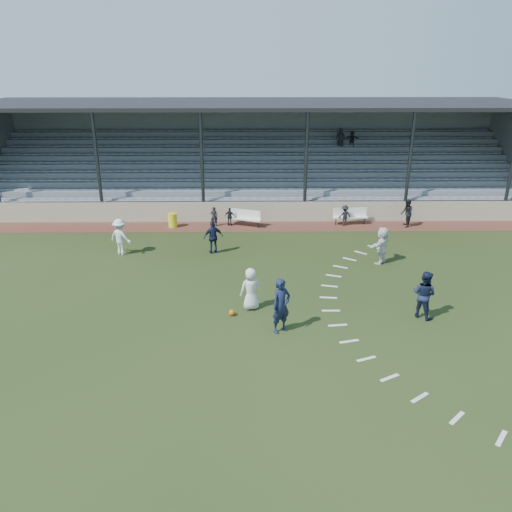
{
  "coord_description": "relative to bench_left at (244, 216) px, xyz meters",
  "views": [
    {
      "loc": [
        -0.24,
        -17.04,
        8.91
      ],
      "look_at": [
        0.0,
        2.5,
        1.3
      ],
      "focal_mm": 35.0,
      "sensor_mm": 36.0,
      "label": 1
    }
  ],
  "objects": [
    {
      "name": "official",
      "position": [
        9.33,
        -0.29,
        0.24
      ],
      "size": [
        0.68,
        0.84,
        1.61
      ],
      "primitive_type": "imported",
      "rotation": [
        0.0,
        0.0,
        4.62
      ],
      "color": "black",
      "rests_on": "cinder_track"
    },
    {
      "name": "ground",
      "position": [
        0.58,
        -10.69,
        -0.58
      ],
      "size": [
        90.0,
        90.0,
        0.0
      ],
      "primitive_type": "plane",
      "color": "#243214",
      "rests_on": "ground"
    },
    {
      "name": "sub_left_near",
      "position": [
        -1.75,
        -0.05,
        0.01
      ],
      "size": [
        0.43,
        0.28,
        1.15
      ],
      "primitive_type": "imported",
      "rotation": [
        0.0,
        0.0,
        3.16
      ],
      "color": "black",
      "rests_on": "cinder_track"
    },
    {
      "name": "player_navy_lead",
      "position": [
        1.4,
        -12.21,
        0.42
      ],
      "size": [
        0.88,
        0.8,
        2.01
      ],
      "primitive_type": "imported",
      "rotation": [
        0.0,
        0.0,
        0.58
      ],
      "color": "#151C3B",
      "rests_on": "ground"
    },
    {
      "name": "sub_right",
      "position": [
        5.82,
        -0.03,
        0.04
      ],
      "size": [
        0.86,
        0.62,
        1.21
      ],
      "primitive_type": "imported",
      "rotation": [
        0.0,
        0.0,
        3.38
      ],
      "color": "black",
      "rests_on": "cinder_track"
    },
    {
      "name": "player_white_wing",
      "position": [
        -6.04,
        -4.5,
        0.32
      ],
      "size": [
        1.35,
        1.12,
        1.82
      ],
      "primitive_type": "imported",
      "rotation": [
        0.0,
        0.0,
        2.69
      ],
      "color": "white",
      "rests_on": "ground"
    },
    {
      "name": "sub_left_far",
      "position": [
        -0.84,
        0.03,
        -0.03
      ],
      "size": [
        0.68,
        0.44,
        1.07
      ],
      "primitive_type": "imported",
      "rotation": [
        0.0,
        0.0,
        2.84
      ],
      "color": "black",
      "rests_on": "cinder_track"
    },
    {
      "name": "player_navy_wing",
      "position": [
        -1.49,
        -4.39,
        0.25
      ],
      "size": [
        1.06,
        0.74,
        1.68
      ],
      "primitive_type": "imported",
      "rotation": [
        0.0,
        0.0,
        3.51
      ],
      "color": "#151C3B",
      "rests_on": "ground"
    },
    {
      "name": "grandstand",
      "position": [
        0.58,
        5.57,
        1.62
      ],
      "size": [
        34.6,
        9.0,
        6.61
      ],
      "color": "gray",
      "rests_on": "ground"
    },
    {
      "name": "bench_right",
      "position": [
        6.2,
        0.26,
        0.0
      ],
      "size": [
        2.02,
        0.6,
        0.95
      ],
      "rotation": [
        0.0,
        0.0,
        0.07
      ],
      "color": "white",
      "rests_on": "cinder_track"
    },
    {
      "name": "trash_bin",
      "position": [
        -4.12,
        -0.2,
        -0.16
      ],
      "size": [
        0.51,
        0.51,
        0.81
      ],
      "primitive_type": "cylinder",
      "color": "yellow",
      "rests_on": "cinder_track"
    },
    {
      "name": "bench_left",
      "position": [
        0.0,
        0.0,
        0.0
      ],
      "size": [
        2.01,
        1.13,
        0.95
      ],
      "rotation": [
        0.0,
        0.0,
        -0.36
      ],
      "color": "white",
      "rests_on": "cinder_track"
    },
    {
      "name": "retaining_wall",
      "position": [
        0.58,
        0.86,
        0.02
      ],
      "size": [
        34.0,
        0.18,
        1.2
      ],
      "primitive_type": "cube",
      "color": "#B7A98D",
      "rests_on": "ground"
    },
    {
      "name": "player_white_lead",
      "position": [
        0.35,
        -10.45,
        0.25
      ],
      "size": [
        0.93,
        0.73,
        1.66
      ],
      "primitive_type": "imported",
      "rotation": [
        0.0,
        0.0,
        3.41
      ],
      "color": "white",
      "rests_on": "ground"
    },
    {
      "name": "penalty_arc",
      "position": [
        4.7,
        -10.69,
        -0.58
      ],
      "size": [
        3.89,
        14.63,
        0.01
      ],
      "color": "silver",
      "rests_on": "ground"
    },
    {
      "name": "player_white_back",
      "position": [
        6.52,
        -5.81,
        0.3
      ],
      "size": [
        1.46,
        1.6,
        1.78
      ],
      "primitive_type": "imported",
      "rotation": [
        0.0,
        0.0,
        4.02
      ],
      "color": "white",
      "rests_on": "ground"
    },
    {
      "name": "cinder_track",
      "position": [
        0.58,
        -0.19,
        -0.57
      ],
      "size": [
        34.0,
        2.0,
        0.02
      ],
      "primitive_type": "cube",
      "color": "#532B21",
      "rests_on": "ground"
    },
    {
      "name": "player_navy_mid",
      "position": [
        6.75,
        -11.19,
        0.33
      ],
      "size": [
        1.12,
        1.12,
        1.83
      ],
      "primitive_type": "imported",
      "rotation": [
        0.0,
        0.0,
        2.37
      ],
      "color": "#151C3B",
      "rests_on": "ground"
    },
    {
      "name": "football",
      "position": [
        -0.36,
        -11.02,
        -0.47
      ],
      "size": [
        0.23,
        0.23,
        0.23
      ],
      "primitive_type": "sphere",
      "color": "#DC590C",
      "rests_on": "ground"
    }
  ]
}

